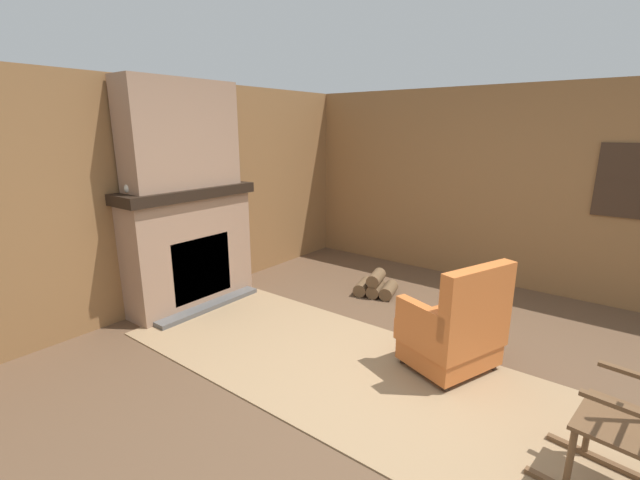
{
  "coord_description": "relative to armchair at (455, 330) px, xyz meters",
  "views": [
    {
      "loc": [
        1.35,
        -2.74,
        1.96
      ],
      "look_at": [
        -1.09,
        0.43,
        0.9
      ],
      "focal_mm": 24.0,
      "sensor_mm": 36.0,
      "label": 1
    }
  ],
  "objects": [
    {
      "name": "ground_plane",
      "position": [
        -0.28,
        -0.44,
        -0.36
      ],
      "size": [
        14.0,
        14.0,
        0.0
      ],
      "primitive_type": "plane",
      "color": "brown"
    },
    {
      "name": "firewood_stack",
      "position": [
        -1.34,
        1.05,
        -0.24
      ],
      "size": [
        0.55,
        0.46,
        0.29
      ],
      "rotation": [
        0.0,
        0.0,
        0.27
      ],
      "color": "brown",
      "rests_on": "ground"
    },
    {
      "name": "area_rug",
      "position": [
        -0.67,
        -0.53,
        -0.35
      ],
      "size": [
        4.19,
        1.63,
        0.01
      ],
      "color": "#997A56",
      "rests_on": "ground"
    },
    {
      "name": "wood_panel_wall_left",
      "position": [
        -3.11,
        -0.44,
        0.87
      ],
      "size": [
        0.06,
        6.2,
        2.46
      ],
      "color": "olive",
      "rests_on": "ground"
    },
    {
      "name": "fireplace_hearth",
      "position": [
        -2.86,
        -0.44,
        0.31
      ],
      "size": [
        0.62,
        1.53,
        1.33
      ],
      "color": "#9E7A60",
      "rests_on": "ground"
    },
    {
      "name": "rocking_chair",
      "position": [
        1.22,
        -0.68,
        0.09
      ],
      "size": [
        0.85,
        0.52,
        1.36
      ],
      "rotation": [
        0.0,
        0.0,
        3.02
      ],
      "color": "brown",
      "rests_on": "ground"
    },
    {
      "name": "storage_case",
      "position": [
        -2.92,
        0.09,
        1.04
      ],
      "size": [
        0.17,
        0.27,
        0.13
      ],
      "color": "gray",
      "rests_on": "fireplace_hearth"
    },
    {
      "name": "oil_lamp_vase",
      "position": [
        -2.92,
        -1.04,
        1.08
      ],
      "size": [
        0.1,
        0.1,
        0.3
      ],
      "color": "silver",
      "rests_on": "fireplace_hearth"
    },
    {
      "name": "armchair",
      "position": [
        0.0,
        0.0,
        0.0
      ],
      "size": [
        0.8,
        0.87,
        0.95
      ],
      "rotation": [
        0.0,
        0.0,
        2.78
      ],
      "color": "#C6662D",
      "rests_on": "ground"
    },
    {
      "name": "decorative_plate_on_mantel",
      "position": [
        -2.94,
        -0.47,
        1.1
      ],
      "size": [
        0.07,
        0.26,
        0.26
      ],
      "color": "red",
      "rests_on": "fireplace_hearth"
    },
    {
      "name": "wood_panel_wall_back",
      "position": [
        -0.25,
        2.38,
        0.88
      ],
      "size": [
        6.2,
        0.09,
        2.46
      ],
      "color": "olive",
      "rests_on": "ground"
    },
    {
      "name": "chimney_breast",
      "position": [
        -2.88,
        -0.44,
        1.53
      ],
      "size": [
        0.36,
        1.26,
        1.1
      ],
      "color": "#9E7A60",
      "rests_on": "fireplace_hearth"
    }
  ]
}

